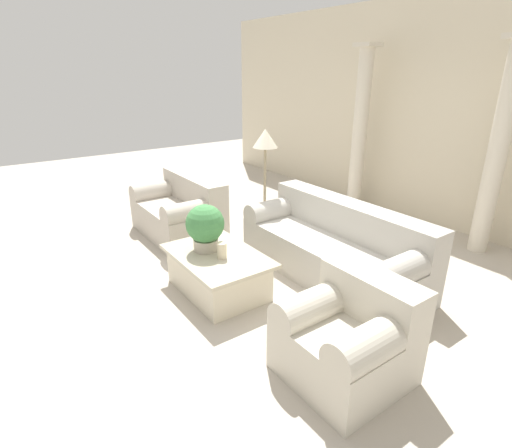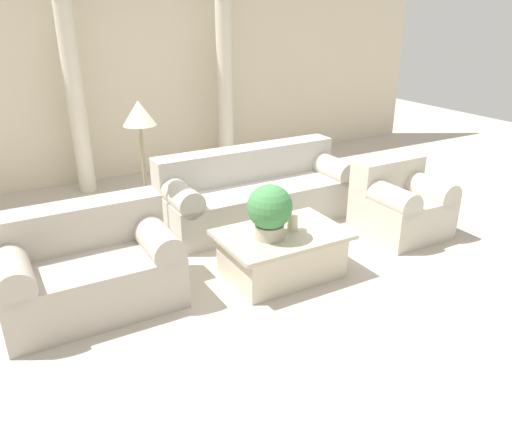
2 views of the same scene
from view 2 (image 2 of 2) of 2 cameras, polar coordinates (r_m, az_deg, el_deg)
name	(u,v)px [view 2 (image 2 of 2)]	position (r m, az deg, el deg)	size (l,w,h in m)	color
ground_plane	(252,257)	(5.03, -0.48, -3.84)	(16.00, 16.00, 0.00)	#BCB2A3
wall_back	(138,62)	(7.54, -13.38, 17.57)	(10.00, 0.06, 3.20)	beige
sofa_long	(256,192)	(5.79, 0.01, 3.63)	(2.24, 0.85, 0.82)	#B7B2A8
loveseat	(88,266)	(4.36, -18.64, -4.60)	(1.40, 0.85, 0.82)	#B8AEA0
coffee_table	(282,253)	(4.64, 2.95, -3.32)	(1.15, 0.78, 0.43)	beige
potted_plant	(270,210)	(4.33, 1.58, 1.63)	(0.40, 0.40, 0.50)	#B2A893
pillar_candle	(293,222)	(4.57, 4.22, 0.23)	(0.10, 0.10, 0.17)	beige
floor_lamp	(140,124)	(5.03, -13.13, 11.08)	(0.32, 0.32, 1.50)	gray
column_left	(75,92)	(6.93, -20.01, 13.94)	(0.32, 0.32, 2.57)	beige
column_right	(225,81)	(7.59, -3.59, 15.99)	(0.32, 0.32, 2.57)	beige
armchair	(400,202)	(5.69, 16.09, 2.43)	(0.84, 0.83, 0.79)	beige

